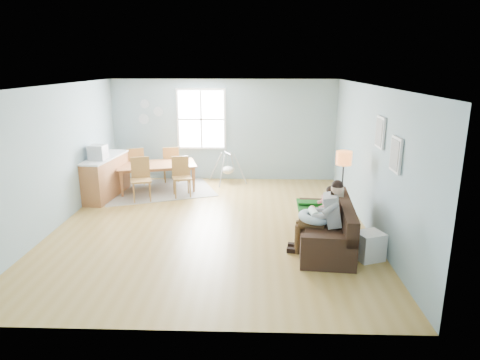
{
  "coord_description": "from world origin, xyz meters",
  "views": [
    {
      "loc": [
        0.82,
        -7.93,
        3.08
      ],
      "look_at": [
        0.56,
        -0.29,
        1.0
      ],
      "focal_mm": 32.0,
      "sensor_mm": 36.0,
      "label": 1
    }
  ],
  "objects_px": {
    "chair_ne": "(171,162)",
    "baby_swing": "(228,169)",
    "monitor": "(98,152)",
    "chair_se": "(181,174)",
    "chair_nw": "(135,164)",
    "storage_cube": "(369,246)",
    "father": "(323,214)",
    "chair_sw": "(141,176)",
    "toddler": "(324,205)",
    "sofa": "(328,231)",
    "floor_lamp": "(344,164)",
    "counter": "(106,176)",
    "dining_table": "(157,177)"
  },
  "relations": [
    {
      "from": "father",
      "to": "chair_ne",
      "type": "xyz_separation_m",
      "value": [
        -3.36,
        4.35,
        -0.13
      ]
    },
    {
      "from": "sofa",
      "to": "baby_swing",
      "type": "distance_m",
      "value": 4.53
    },
    {
      "from": "toddler",
      "to": "storage_cube",
      "type": "distance_m",
      "value": 1.05
    },
    {
      "from": "toddler",
      "to": "storage_cube",
      "type": "relative_size",
      "value": 1.63
    },
    {
      "from": "storage_cube",
      "to": "baby_swing",
      "type": "height_order",
      "value": "baby_swing"
    },
    {
      "from": "dining_table",
      "to": "monitor",
      "type": "xyz_separation_m",
      "value": [
        -1.12,
        -0.9,
        0.81
      ]
    },
    {
      "from": "floor_lamp",
      "to": "storage_cube",
      "type": "relative_size",
      "value": 2.84
    },
    {
      "from": "dining_table",
      "to": "counter",
      "type": "distance_m",
      "value": 1.25
    },
    {
      "from": "floor_lamp",
      "to": "chair_ne",
      "type": "distance_m",
      "value": 4.99
    },
    {
      "from": "father",
      "to": "dining_table",
      "type": "height_order",
      "value": "father"
    },
    {
      "from": "chair_se",
      "to": "chair_nw",
      "type": "height_order",
      "value": "chair_nw"
    },
    {
      "from": "father",
      "to": "monitor",
      "type": "bearing_deg",
      "value": 150.19
    },
    {
      "from": "chair_se",
      "to": "baby_swing",
      "type": "distance_m",
      "value": 1.59
    },
    {
      "from": "dining_table",
      "to": "baby_swing",
      "type": "height_order",
      "value": "baby_swing"
    },
    {
      "from": "chair_nw",
      "to": "monitor",
      "type": "distance_m",
      "value": 1.53
    },
    {
      "from": "chair_sw",
      "to": "chair_se",
      "type": "distance_m",
      "value": 0.94
    },
    {
      "from": "monitor",
      "to": "baby_swing",
      "type": "xyz_separation_m",
      "value": [
        2.84,
        1.65,
        -0.78
      ]
    },
    {
      "from": "father",
      "to": "chair_sw",
      "type": "xyz_separation_m",
      "value": [
        -3.77,
        2.82,
        -0.11
      ]
    },
    {
      "from": "chair_ne",
      "to": "monitor",
      "type": "distance_m",
      "value": 2.21
    },
    {
      "from": "chair_se",
      "to": "chair_ne",
      "type": "height_order",
      "value": "chair_ne"
    },
    {
      "from": "chair_ne",
      "to": "baby_swing",
      "type": "bearing_deg",
      "value": -0.69
    },
    {
      "from": "father",
      "to": "chair_nw",
      "type": "distance_m",
      "value": 5.83
    },
    {
      "from": "sofa",
      "to": "chair_sw",
      "type": "relative_size",
      "value": 2.09
    },
    {
      "from": "toddler",
      "to": "chair_ne",
      "type": "bearing_deg",
      "value": 131.63
    },
    {
      "from": "floor_lamp",
      "to": "monitor",
      "type": "bearing_deg",
      "value": 165.85
    },
    {
      "from": "storage_cube",
      "to": "chair_nw",
      "type": "bearing_deg",
      "value": 139.39
    },
    {
      "from": "floor_lamp",
      "to": "dining_table",
      "type": "bearing_deg",
      "value": 151.67
    },
    {
      "from": "sofa",
      "to": "dining_table",
      "type": "xyz_separation_m",
      "value": [
        -3.71,
        3.32,
        0.05
      ]
    },
    {
      "from": "chair_ne",
      "to": "father",
      "type": "bearing_deg",
      "value": -52.39
    },
    {
      "from": "father",
      "to": "toddler",
      "type": "relative_size",
      "value": 1.52
    },
    {
      "from": "chair_nw",
      "to": "chair_ne",
      "type": "distance_m",
      "value": 0.93
    },
    {
      "from": "sofa",
      "to": "storage_cube",
      "type": "xyz_separation_m",
      "value": [
        0.58,
        -0.5,
        -0.06
      ]
    },
    {
      "from": "father",
      "to": "counter",
      "type": "bearing_deg",
      "value": 147.11
    },
    {
      "from": "chair_nw",
      "to": "chair_ne",
      "type": "relative_size",
      "value": 1.03
    },
    {
      "from": "chair_nw",
      "to": "chair_ne",
      "type": "bearing_deg",
      "value": 20.93
    },
    {
      "from": "floor_lamp",
      "to": "chair_nw",
      "type": "xyz_separation_m",
      "value": [
        -4.8,
        2.67,
        -0.64
      ]
    },
    {
      "from": "sofa",
      "to": "chair_se",
      "type": "distance_m",
      "value": 4.19
    },
    {
      "from": "sofa",
      "to": "floor_lamp",
      "type": "bearing_deg",
      "value": 68.7
    },
    {
      "from": "sofa",
      "to": "monitor",
      "type": "xyz_separation_m",
      "value": [
        -4.83,
        2.41,
        0.86
      ]
    },
    {
      "from": "toddler",
      "to": "baby_swing",
      "type": "height_order",
      "value": "toddler"
    },
    {
      "from": "chair_nw",
      "to": "baby_swing",
      "type": "relative_size",
      "value": 0.94
    },
    {
      "from": "chair_sw",
      "to": "counter",
      "type": "bearing_deg",
      "value": 167.78
    },
    {
      "from": "toddler",
      "to": "chair_nw",
      "type": "xyz_separation_m",
      "value": [
        -4.32,
        3.55,
        -0.12
      ]
    },
    {
      "from": "dining_table",
      "to": "monitor",
      "type": "distance_m",
      "value": 1.65
    },
    {
      "from": "storage_cube",
      "to": "dining_table",
      "type": "xyz_separation_m",
      "value": [
        -4.29,
        3.81,
        0.11
      ]
    },
    {
      "from": "chair_sw",
      "to": "sofa",
      "type": "bearing_deg",
      "value": -33.03
    },
    {
      "from": "chair_ne",
      "to": "chair_se",
      "type": "bearing_deg",
      "value": -68.63
    },
    {
      "from": "storage_cube",
      "to": "baby_swing",
      "type": "relative_size",
      "value": 0.49
    },
    {
      "from": "monitor",
      "to": "baby_swing",
      "type": "relative_size",
      "value": 0.36
    },
    {
      "from": "sofa",
      "to": "chair_se",
      "type": "relative_size",
      "value": 2.18
    }
  ]
}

